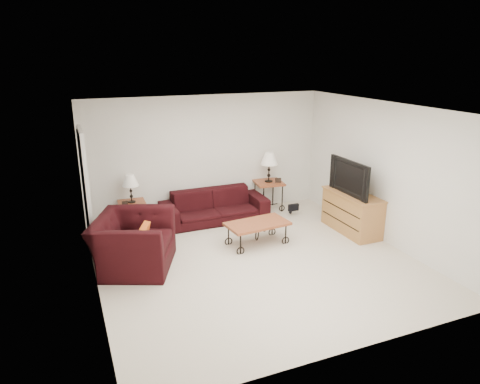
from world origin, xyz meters
name	(u,v)px	position (x,y,z in m)	size (l,w,h in m)	color
ground	(256,261)	(0.00, 0.00, 0.00)	(5.00, 5.00, 0.00)	beige
wall_back	(207,156)	(0.00, 2.50, 1.25)	(5.00, 0.02, 2.50)	silver
wall_front	(354,254)	(0.00, -2.50, 1.25)	(5.00, 0.02, 2.50)	silver
wall_left	(90,210)	(-2.50, 0.00, 1.25)	(0.02, 5.00, 2.50)	silver
wall_right	(385,173)	(2.50, 0.00, 1.25)	(0.02, 5.00, 2.50)	silver
ceiling	(258,109)	(0.00, 0.00, 2.50)	(5.00, 5.00, 0.00)	white
doorway	(85,192)	(-2.47, 1.65, 1.02)	(0.08, 0.94, 2.04)	black
sofa	(214,206)	(-0.02, 2.02, 0.31)	(2.15, 0.84, 0.63)	black
side_table_left	(133,216)	(-1.63, 2.20, 0.28)	(0.51, 0.51, 0.55)	#974726
side_table_right	(268,196)	(1.29, 2.20, 0.32)	(0.59, 0.59, 0.64)	#974726
lamp_left	(131,189)	(-1.63, 2.20, 0.83)	(0.31, 0.31, 0.55)	black
lamp_right	(269,167)	(1.29, 2.20, 0.96)	(0.36, 0.36, 0.64)	black
photo_frame_left	(125,203)	(-1.78, 2.05, 0.60)	(0.11, 0.01, 0.09)	black
photo_frame_right	(278,180)	(1.44, 2.05, 0.69)	(0.13, 0.02, 0.11)	black
coffee_table	(257,233)	(0.31, 0.63, 0.21)	(1.10, 0.60, 0.41)	#974726
armchair	(134,242)	(-1.88, 0.58, 0.42)	(1.30, 1.14, 0.85)	black
throw_pillow	(143,236)	(-1.73, 0.53, 0.52)	(0.38, 0.10, 0.38)	#D4491B
tv_stand	(352,212)	(2.23, 0.49, 0.38)	(0.53, 1.27, 0.76)	#B87044
television	(354,177)	(2.21, 0.49, 1.09)	(1.14, 0.15, 0.65)	black
backpack	(291,204)	(1.61, 1.77, 0.23)	(0.35, 0.27, 0.46)	black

